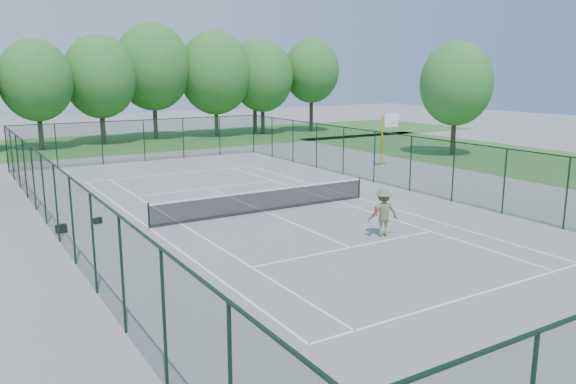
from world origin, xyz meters
name	(u,v)px	position (x,y,z in m)	size (l,w,h in m)	color
ground	(265,212)	(0.00, 0.00, 0.00)	(140.00, 140.00, 0.00)	gray
grass_far	(104,144)	(0.00, 30.00, 0.01)	(80.00, 16.00, 0.01)	#386E2C
grass_side	(521,160)	(24.00, 4.00, 0.01)	(14.00, 40.00, 0.01)	#386E2C
court_lines	(265,212)	(0.00, 0.00, 0.00)	(11.05, 23.85, 0.01)	white
tennis_net	(265,200)	(0.00, 0.00, 0.58)	(11.08, 0.08, 1.10)	black
fence_enclosure	(265,179)	(0.00, 0.00, 1.56)	(18.05, 36.05, 3.02)	#1B3C22
tree_line_far	(100,77)	(0.00, 30.00, 5.99)	(39.40, 6.40, 9.70)	#412D23
basketball_goal	(387,129)	(13.40, 6.94, 2.57)	(1.20, 1.43, 3.65)	gold
tree_side	(456,84)	(21.51, 8.42, 5.50)	(5.51, 5.51, 8.73)	#412D23
sports_bag_a	(61,229)	(-8.71, 1.28, 0.17)	(0.42, 0.25, 0.33)	black
sports_bag_b	(98,221)	(-7.12, 1.94, 0.13)	(0.33, 0.20, 0.26)	black
tennis_player	(383,212)	(2.03, -5.84, 0.95)	(1.74, 1.05, 1.91)	#626847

